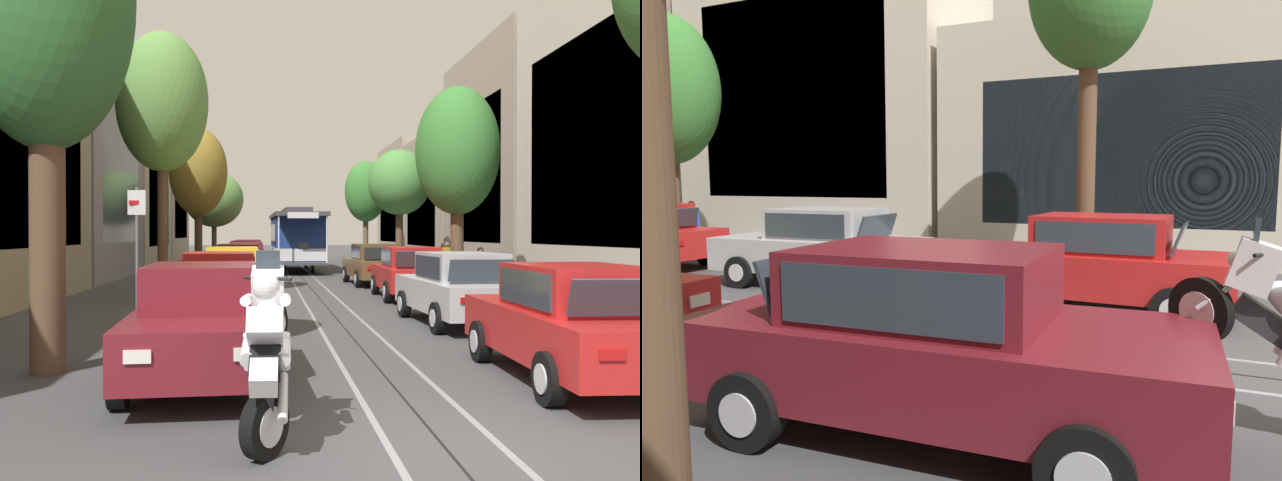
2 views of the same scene
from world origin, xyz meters
TOP-DOWN VIEW (x-y plane):
  - building_facade_right at (10.51, 23.60)m, footprint 5.75×51.60m
  - parked_car_maroon_near_left at (-2.53, 3.13)m, footprint 2.14×4.42m
  - parked_car_red_near_right at (2.52, 2.72)m, footprint 2.08×4.39m
  - parked_car_silver_second_right at (2.57, 8.25)m, footprint 2.12×4.41m
  - street_tree_kerb_right_second at (4.48, 14.87)m, footprint 2.66×2.89m
  - pedestrian_on_left_pavement at (5.35, 15.18)m, footprint 0.55×0.41m

SIDE VIEW (x-z plane):
  - parked_car_maroon_near_left at x=-2.53m, z-range 0.01..1.59m
  - parked_car_red_near_right at x=2.52m, z-range 0.01..1.59m
  - parked_car_silver_second_right at x=2.57m, z-range 0.01..1.59m
  - pedestrian_on_left_pavement at x=5.35m, z-range 0.10..1.64m
  - building_facade_right at x=10.51m, z-range -0.80..9.94m
  - street_tree_kerb_right_second at x=4.48m, z-range 1.24..7.94m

